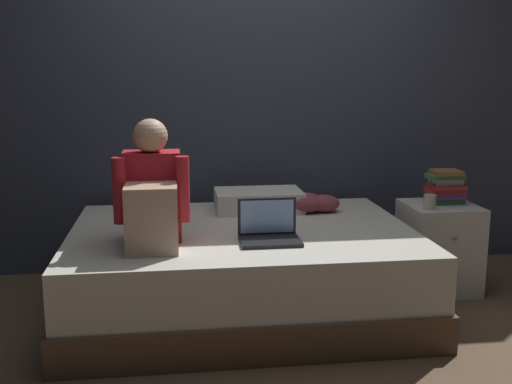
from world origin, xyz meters
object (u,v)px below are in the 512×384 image
(laptop, at_px, (269,231))
(pillow, at_px, (258,200))
(person_sitting, at_px, (152,197))
(mug, at_px, (430,202))
(book_stack, at_px, (446,187))
(nightstand, at_px, (439,247))
(bed, at_px, (242,270))
(clothes_pile, at_px, (312,203))

(laptop, distance_m, pillow, 0.75)
(pillow, bearing_deg, person_sitting, -132.36)
(person_sitting, height_order, mug, person_sitting)
(book_stack, distance_m, mug, 0.23)
(nightstand, distance_m, mug, 0.37)
(bed, bearing_deg, laptop, -69.27)
(laptop, xyz_separation_m, clothes_pile, (0.38, 0.64, 0.00))
(person_sitting, bearing_deg, mug, 11.60)
(laptop, bearing_deg, book_stack, 22.59)
(pillow, height_order, clothes_pile, pillow)
(pillow, xyz_separation_m, mug, (1.01, -0.38, 0.04))
(bed, xyz_separation_m, person_sitting, (-0.50, -0.27, 0.51))
(laptop, relative_size, clothes_pile, 0.94)
(laptop, relative_size, mug, 3.56)
(clothes_pile, bearing_deg, pillow, 162.13)
(book_stack, bearing_deg, clothes_pile, 171.15)
(book_stack, relative_size, mug, 2.68)
(book_stack, relative_size, clothes_pile, 0.71)
(person_sitting, relative_size, laptop, 2.05)
(nightstand, xyz_separation_m, person_sitting, (-1.80, -0.46, 0.47))
(nightstand, height_order, mug, mug)
(nightstand, bearing_deg, pillow, 167.09)
(bed, height_order, mug, mug)
(laptop, distance_m, book_stack, 1.33)
(pillow, relative_size, clothes_pile, 1.65)
(bed, distance_m, laptop, 0.44)
(clothes_pile, bearing_deg, laptop, -120.66)
(bed, relative_size, mug, 22.22)
(mug, height_order, clothes_pile, mug)
(person_sitting, bearing_deg, bed, 28.72)
(laptop, xyz_separation_m, pillow, (0.05, 0.75, 0.01))
(person_sitting, xyz_separation_m, clothes_pile, (0.99, 0.62, -0.19))
(clothes_pile, bearing_deg, person_sitting, -148.11)
(mug, bearing_deg, laptop, -160.94)
(person_sitting, distance_m, pillow, 1.00)
(bed, relative_size, clothes_pile, 5.90)
(laptop, xyz_separation_m, mug, (1.06, 0.37, 0.05))
(laptop, bearing_deg, mug, 19.06)
(laptop, height_order, clothes_pile, laptop)
(pillow, height_order, mug, mug)
(pillow, distance_m, mug, 1.08)
(mug, bearing_deg, clothes_pile, 157.97)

